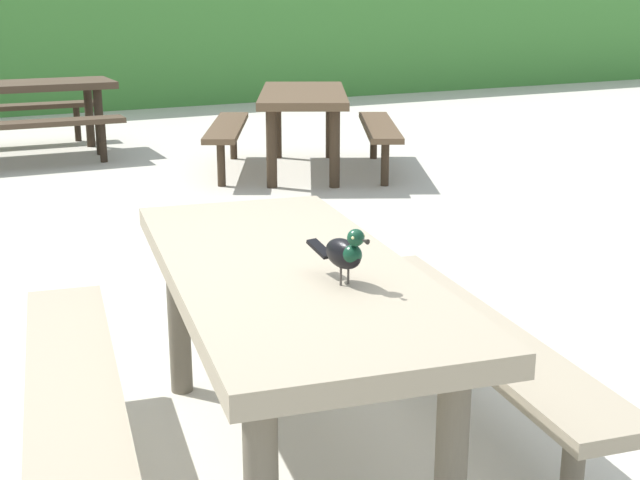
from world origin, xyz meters
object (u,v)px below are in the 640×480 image
Objects in this scene: picnic_table_mid_left at (22,101)px; picnic_table_far_centre at (303,111)px; picnic_table_foreground at (288,315)px; bird_grackle at (345,252)px.

picnic_table_mid_left is 0.80× the size of picnic_table_far_centre.
picnic_table_mid_left is 2.97m from picnic_table_far_centre.
picnic_table_foreground is 0.87× the size of picnic_table_far_centre.
bird_grackle is at bearing -115.13° from picnic_table_far_centre.
bird_grackle is 5.46m from picnic_table_far_centre.
picnic_table_foreground and picnic_table_far_centre have the same top height.
picnic_table_far_centre is (2.37, 4.65, 0.00)m from picnic_table_foreground.
picnic_table_far_centre is (2.14, -2.05, 0.00)m from picnic_table_mid_left.
bird_grackle is at bearing -91.40° from picnic_table_mid_left.
picnic_table_far_centre is at bearing 64.87° from bird_grackle.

